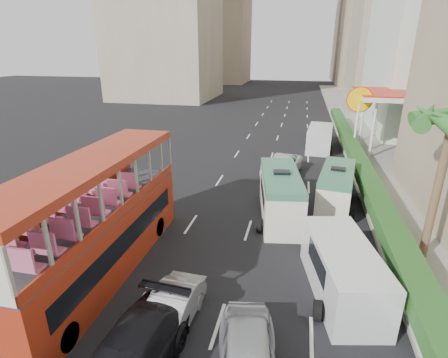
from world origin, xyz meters
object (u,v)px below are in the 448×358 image
(double_decker_bus, at_px, (96,219))
(van_asset, at_px, (281,174))
(panel_van_near, at_px, (343,271))
(shell_station, at_px, (391,122))
(palm_tree, at_px, (437,191))
(minibus_near, at_px, (280,196))
(panel_van_far, at_px, (320,138))
(car_silver_lane_a, at_px, (170,328))
(minibus_far, at_px, (336,189))

(double_decker_bus, height_order, van_asset, double_decker_bus)
(panel_van_near, xyz_separation_m, shell_station, (6.08, 22.27, 1.71))
(van_asset, height_order, palm_tree, palm_tree)
(minibus_near, xyz_separation_m, panel_van_far, (2.72, 15.39, -0.26))
(car_silver_lane_a, relative_size, palm_tree, 0.62)
(minibus_near, bearing_deg, double_decker_bus, -144.54)
(van_asset, bearing_deg, palm_tree, -44.67)
(double_decker_bus, relative_size, shell_station, 1.38)
(panel_van_near, xyz_separation_m, palm_tree, (3.88, 3.27, 2.34))
(van_asset, distance_m, shell_station, 12.97)
(palm_tree, bearing_deg, car_silver_lane_a, -146.40)
(minibus_far, xyz_separation_m, panel_van_far, (-0.46, 13.34, -0.13))
(car_silver_lane_a, xyz_separation_m, minibus_far, (6.25, 11.52, 1.20))
(panel_van_far, height_order, shell_station, shell_station)
(minibus_far, distance_m, panel_van_near, 8.31)
(minibus_far, bearing_deg, panel_van_far, 100.81)
(double_decker_bus, xyz_separation_m, palm_tree, (13.80, 4.00, 0.85))
(double_decker_bus, bearing_deg, panel_van_near, 4.19)
(palm_tree, xyz_separation_m, shell_station, (2.20, 19.00, -0.63))
(minibus_near, relative_size, palm_tree, 0.93)
(minibus_near, xyz_separation_m, panel_van_near, (2.83, -6.25, -0.28))
(car_silver_lane_a, bearing_deg, panel_van_far, 80.03)
(minibus_far, distance_m, palm_tree, 6.52)
(double_decker_bus, distance_m, panel_van_far, 24.47)
(car_silver_lane_a, xyz_separation_m, palm_tree, (9.77, 6.49, 3.38))
(double_decker_bus, distance_m, van_asset, 16.04)
(car_silver_lane_a, xyz_separation_m, panel_van_near, (5.89, 3.22, 1.04))
(minibus_near, distance_m, palm_tree, 7.63)
(double_decker_bus, bearing_deg, car_silver_lane_a, -31.76)
(double_decker_bus, bearing_deg, minibus_far, 41.31)
(car_silver_lane_a, bearing_deg, shell_station, 67.97)
(shell_station, bearing_deg, palm_tree, -96.60)
(minibus_far, height_order, shell_station, shell_station)
(minibus_far, bearing_deg, minibus_near, -138.45)
(panel_van_near, distance_m, palm_tree, 5.59)
(car_silver_lane_a, xyz_separation_m, panel_van_far, (5.78, 24.86, 1.07))
(minibus_far, height_order, panel_van_far, minibus_far)
(van_asset, bearing_deg, minibus_near, -76.43)
(palm_tree, bearing_deg, double_decker_bus, -163.84)
(minibus_near, xyz_separation_m, shell_station, (8.91, 16.02, 1.43))
(palm_tree, relative_size, shell_station, 0.80)
(double_decker_bus, height_order, minibus_far, double_decker_bus)
(minibus_far, xyz_separation_m, shell_station, (5.73, 13.97, 1.55))
(minibus_near, bearing_deg, panel_van_far, 70.85)
(car_silver_lane_a, height_order, shell_station, shell_station)
(car_silver_lane_a, height_order, panel_van_near, panel_van_near)
(minibus_near, relative_size, panel_van_near, 1.14)
(minibus_near, xyz_separation_m, palm_tree, (6.71, -2.98, 2.06))
(car_silver_lane_a, distance_m, minibus_far, 13.16)
(car_silver_lane_a, relative_size, panel_van_near, 0.76)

